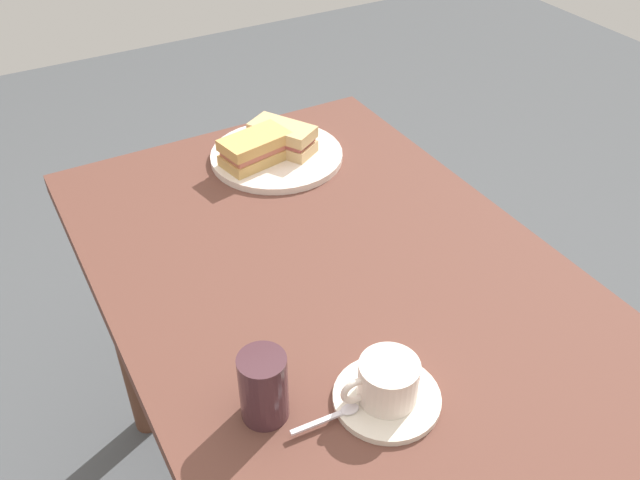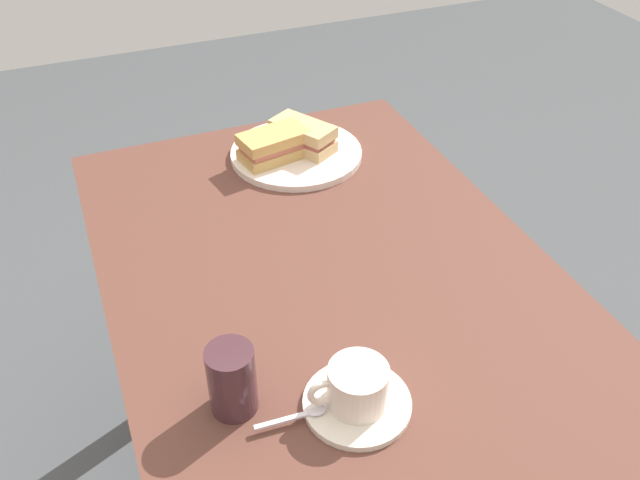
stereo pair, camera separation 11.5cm
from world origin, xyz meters
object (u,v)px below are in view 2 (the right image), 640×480
at_px(sandwich_front, 303,136).
at_px(coffee_cup, 357,385).
at_px(drinking_glass, 232,380).
at_px(sandwich_plate, 296,153).
at_px(sandwich_back, 274,145).
at_px(dining_table, 339,342).
at_px(spoon, 303,414).
at_px(coffee_saucer, 357,403).

bearing_deg(sandwich_front, coffee_cup, 165.27).
xyz_separation_m(sandwich_front, drinking_glass, (-0.58, 0.32, 0.01)).
relative_size(sandwich_plate, sandwich_back, 1.84).
bearing_deg(drinking_glass, dining_table, -53.85).
distance_m(coffee_cup, drinking_glass, 0.16).
bearing_deg(sandwich_back, sandwich_front, -78.10).
xyz_separation_m(sandwich_back, spoon, (-0.62, 0.17, -0.03)).
height_order(dining_table, sandwich_front, sandwich_front).
bearing_deg(dining_table, sandwich_back, -3.54).
xyz_separation_m(coffee_cup, drinking_glass, (0.06, 0.15, 0.01)).
bearing_deg(sandwich_back, drinking_glass, 156.13).
bearing_deg(spoon, sandwich_front, -20.84).
relative_size(sandwich_plate, spoon, 2.78).
relative_size(sandwich_front, spoon, 1.50).
relative_size(sandwich_plate, coffee_cup, 2.51).
bearing_deg(sandwich_back, coffee_cup, 170.93).
relative_size(coffee_saucer, coffee_cup, 1.34).
relative_size(sandwich_back, coffee_cup, 1.36).
height_order(spoon, drinking_glass, drinking_glass).
xyz_separation_m(spoon, drinking_glass, (0.06, 0.08, 0.04)).
xyz_separation_m(dining_table, sandwich_back, (0.40, -0.02, 0.17)).
xyz_separation_m(sandwich_back, coffee_cup, (-0.63, 0.10, 0.00)).
distance_m(sandwich_plate, drinking_glass, 0.65).
relative_size(coffee_saucer, spoon, 1.49).
bearing_deg(coffee_saucer, sandwich_front, -14.58).
bearing_deg(sandwich_front, sandwich_plate, 105.41).
xyz_separation_m(sandwich_plate, sandwich_front, (0.00, -0.02, 0.04)).
bearing_deg(drinking_glass, sandwich_plate, -27.66).
height_order(coffee_cup, spoon, coffee_cup).
height_order(sandwich_front, sandwich_back, same).
xyz_separation_m(coffee_saucer, drinking_glass, (0.06, 0.15, 0.05)).
height_order(sandwich_plate, spoon, spoon).
bearing_deg(spoon, sandwich_plate, -19.59).
height_order(sandwich_plate, coffee_cup, coffee_cup).
height_order(coffee_saucer, drinking_glass, drinking_glass).
bearing_deg(spoon, coffee_saucer, -93.45).
xyz_separation_m(sandwich_back, coffee_saucer, (-0.63, 0.10, -0.04)).
relative_size(sandwich_front, sandwich_back, 0.99).
distance_m(dining_table, coffee_saucer, 0.27).
height_order(dining_table, sandwich_back, sandwich_back).
distance_m(sandwich_back, coffee_cup, 0.63).
distance_m(sandwich_back, coffee_saucer, 0.64).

